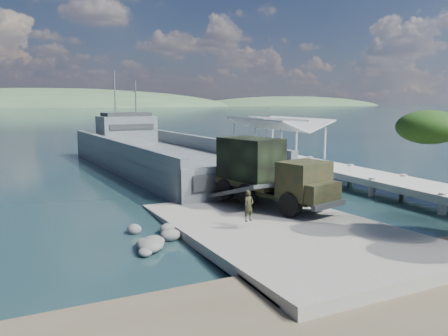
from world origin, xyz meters
TOP-DOWN VIEW (x-y plane):
  - ground at (0.00, 0.00)m, footprint 1400.00×1400.00m
  - boat_ramp at (0.00, -1.00)m, footprint 10.00×18.00m
  - shoreline_rocks at (-6.20, 0.50)m, footprint 3.20×5.60m
  - distant_headlands at (50.00, 560.00)m, footprint 1000.00×240.00m
  - pier at (13.00, 18.77)m, footprint 6.40×44.00m
  - landing_craft at (0.97, 23.30)m, footprint 12.42×39.36m
  - military_truck at (1.91, 3.42)m, footprint 4.72×9.25m
  - soldier at (-1.78, -0.95)m, footprint 0.67×0.53m
  - sailboat_near at (18.30, 29.89)m, footprint 1.78×5.60m
  - sailboat_far at (19.65, 32.67)m, footprint 3.05×5.04m

SIDE VIEW (x-z plane):
  - ground at x=0.00m, z-range 0.00..0.00m
  - shoreline_rocks at x=-6.20m, z-range -0.45..0.45m
  - distant_headlands at x=50.00m, z-range -24.00..24.00m
  - boat_ramp at x=0.00m, z-range 0.00..0.50m
  - sailboat_far at x=19.65m, z-range -2.64..3.27m
  - sailboat_near at x=18.30m, z-range -3.02..3.75m
  - landing_craft at x=0.97m, z-range -4.82..6.71m
  - soldier at x=-1.78m, z-range 0.50..2.12m
  - pier at x=13.00m, z-range -1.45..4.65m
  - military_truck at x=1.91m, z-range 0.49..4.61m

